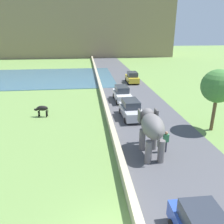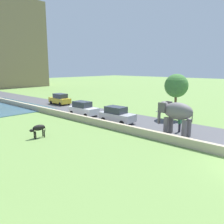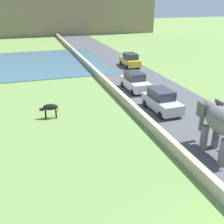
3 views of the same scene
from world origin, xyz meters
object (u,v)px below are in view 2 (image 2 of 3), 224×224
Objects in this scene: elephant at (176,113)px; car_silver at (117,115)px; person_beside_elephant at (180,123)px; cow_black at (38,128)px; car_yellow at (60,99)px; car_white at (83,109)px.

elephant is 0.85× the size of car_silver.
person_beside_elephant is 12.72m from cow_black.
elephant is 2.45× the size of cow_black.
car_silver and car_yellow have the same top height.
car_silver and car_white have the same top height.
cow_black is at bearing -153.64° from car_white.
car_yellow is 18.11m from cow_black.
person_beside_elephant is 21.96m from car_yellow.
person_beside_elephant is (1.13, 0.10, -1.16)m from elephant.
car_yellow reaches higher than person_beside_elephant.
elephant is at bearing -174.72° from person_beside_elephant.
elephant is 12.58m from car_white.
elephant reaches higher than car_yellow.
car_white is (-0.00, 12.52, -1.14)m from elephant.
car_yellow is at bearing 49.32° from cow_black.
car_white is (-1.13, 12.42, 0.03)m from person_beside_elephant.
elephant reaches higher than car_silver.
cow_black is (-11.80, -13.73, -0.06)m from car_yellow.
car_white is at bearing 95.20° from person_beside_elephant.
car_yellow is (3.15, 15.07, 0.00)m from car_silver.
car_silver reaches higher than cow_black.
cow_black is (-8.65, -4.29, -0.06)m from car_white.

